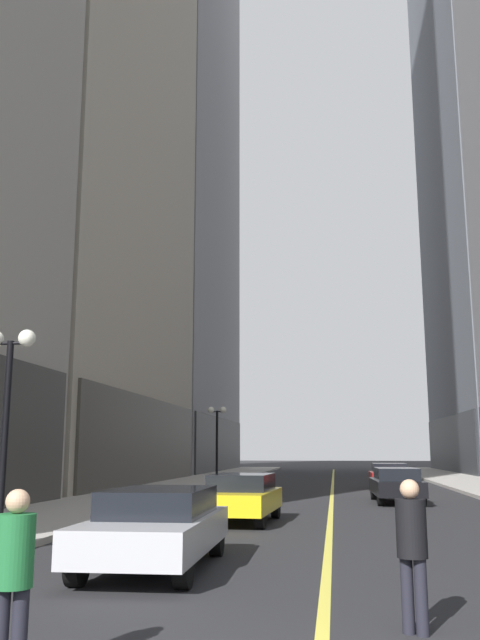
{
  "coord_description": "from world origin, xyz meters",
  "views": [
    {
      "loc": [
        0.19,
        -4.38,
        1.97
      ],
      "look_at": [
        -3.56,
        22.91,
        7.27
      ],
      "focal_mm": 38.19,
      "sensor_mm": 36.0,
      "label": 1
    }
  ],
  "objects": [
    {
      "name": "ground_plane",
      "position": [
        0.0,
        35.0,
        0.0
      ],
      "size": [
        200.0,
        200.0,
        0.0
      ],
      "primitive_type": "plane",
      "color": "#262628"
    },
    {
      "name": "car_yellow",
      "position": [
        -2.45,
        15.08,
        0.72
      ],
      "size": [
        2.01,
        4.24,
        1.32
      ],
      "color": "yellow",
      "rests_on": "ground"
    },
    {
      "name": "building_left_far",
      "position": [
        -17.97,
        60.0,
        36.06
      ],
      "size": [
        15.12,
        26.0,
        72.27
      ],
      "color": "gray",
      "rests_on": "ground"
    },
    {
      "name": "street_lamp_left_near",
      "position": [
        -6.4,
        8.73,
        3.26
      ],
      "size": [
        1.06,
        0.36,
        4.43
      ],
      "color": "black",
      "rests_on": "ground"
    },
    {
      "name": "street_lamp_left_far",
      "position": [
        -6.4,
        33.99,
        3.26
      ],
      "size": [
        1.06,
        0.36,
        4.43
      ],
      "color": "black",
      "rests_on": "ground"
    },
    {
      "name": "car_red",
      "position": [
        2.95,
        32.73,
        0.72
      ],
      "size": [
        1.92,
        4.27,
        1.32
      ],
      "color": "#B21919",
      "rests_on": "ground"
    },
    {
      "name": "lane_centre_stripe",
      "position": [
        0.0,
        35.0,
        0.0
      ],
      "size": [
        0.16,
        70.0,
        0.01
      ],
      "primitive_type": "cube",
      "color": "#E5D64C",
      "rests_on": "ground"
    },
    {
      "name": "pedestrian_in_black_coat",
      "position": [
        1.01,
        3.71,
        0.96
      ],
      "size": [
        0.46,
        0.46,
        1.65
      ],
      "color": "black",
      "rests_on": "ground"
    },
    {
      "name": "car_black",
      "position": [
        2.49,
        23.06,
        0.72
      ],
      "size": [
        1.82,
        4.76,
        1.32
      ],
      "color": "black",
      "rests_on": "ground"
    },
    {
      "name": "pedestrian_in_green_parka",
      "position": [
        -2.63,
        1.56,
        0.95
      ],
      "size": [
        0.4,
        0.4,
        1.63
      ],
      "color": "black",
      "rests_on": "ground"
    },
    {
      "name": "car_silver",
      "position": [
        -2.87,
        7.42,
        0.72
      ],
      "size": [
        1.93,
        4.58,
        1.32
      ],
      "color": "#B7B7BC",
      "rests_on": "ground"
    },
    {
      "name": "sidewalk_left",
      "position": [
        -8.25,
        35.0,
        0.07
      ],
      "size": [
        4.5,
        78.0,
        0.15
      ],
      "primitive_type": "cube",
      "color": "#ADA8A0",
      "rests_on": "ground"
    }
  ]
}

